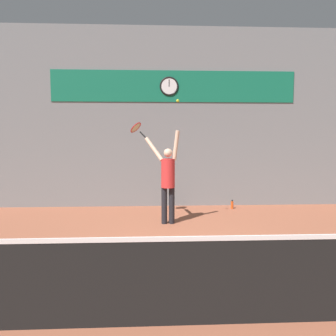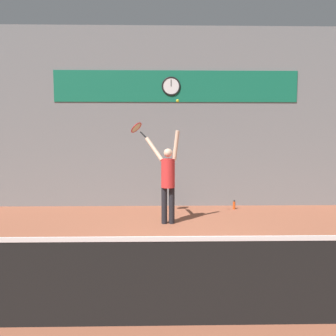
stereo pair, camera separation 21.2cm
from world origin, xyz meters
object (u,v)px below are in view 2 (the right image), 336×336
water_bottle (234,205)px  tennis_racket (137,128)px  tennis_player (168,178)px  tennis_ball (178,101)px  scoreboard_clock (171,86)px

water_bottle → tennis_racket: bearing=-157.4°
tennis_player → tennis_ball: size_ratio=31.99×
tennis_player → tennis_racket: tennis_racket is taller
tennis_racket → water_bottle: (2.56, 1.06, -2.06)m
tennis_ball → water_bottle: bearing=44.0°
scoreboard_clock → water_bottle: size_ratio=2.14×
tennis_racket → water_bottle: tennis_racket is taller
tennis_ball → tennis_racket: bearing=151.1°
scoreboard_clock → water_bottle: 3.71m
scoreboard_clock → tennis_ball: bearing=-87.6°
scoreboard_clock → water_bottle: (1.72, -0.44, -3.26)m
tennis_player → water_bottle: (1.84, 1.45, -0.94)m
scoreboard_clock → tennis_ball: scoreboard_clock is taller
tennis_player → tennis_racket: bearing=151.6°
tennis_racket → tennis_ball: 1.21m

